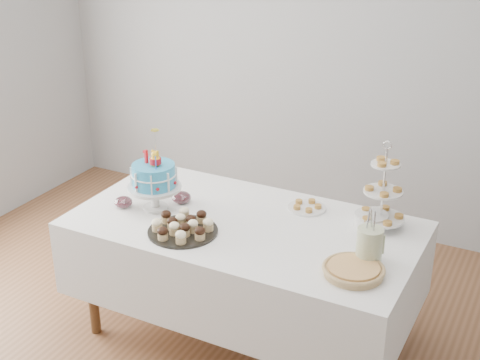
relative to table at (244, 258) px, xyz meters
The scene contains 11 objects.
walls 0.86m from the table, 90.00° to the right, with size 5.04×4.04×2.70m.
table is the anchor object (origin of this frame).
birthday_cake 0.65m from the table, behind, with size 0.31×0.31×0.48m.
cupcake_tray 0.44m from the table, 133.61° to the right, with size 0.38×0.38×0.09m.
pie 0.80m from the table, 18.66° to the right, with size 0.30×0.30×0.05m.
tiered_stand 0.87m from the table, 23.86° to the left, with size 0.26×0.26×0.50m.
plate_stack 0.75m from the table, 24.54° to the left, with size 0.19×0.19×0.07m.
pastry_plate 0.47m from the table, 53.03° to the left, with size 0.22×0.22×0.03m.
jam_bowl_a 0.77m from the table, 168.59° to the right, with size 0.11×0.11×0.06m.
jam_bowl_b 0.52m from the table, behind, with size 0.11×0.11×0.07m.
utensil_pitcher 0.82m from the table, ahead, with size 0.14×0.13×0.29m.
Camera 1 is at (1.50, -2.64, 2.48)m, focal length 50.00 mm.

